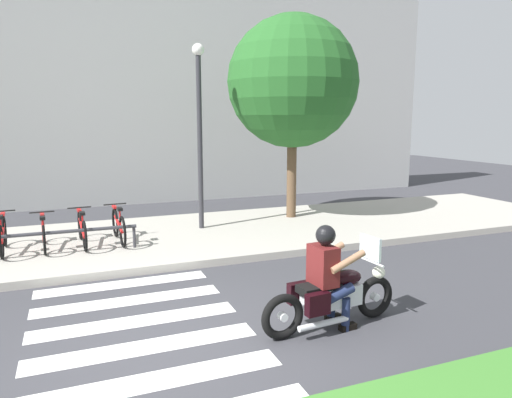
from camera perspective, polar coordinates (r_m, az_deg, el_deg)
The scene contains 17 objects.
ground_plane at distance 6.19m, azimuth -11.21°, elevation -16.97°, with size 48.00×48.00×0.00m, color #38383D.
sidewalk at distance 10.79m, azimuth -16.03°, elevation -5.10°, with size 24.00×4.40×0.15m, color #A8A399.
crosswalk_stripe_1 at distance 5.46m, azimuth -12.16°, elevation -20.84°, with size 2.80×0.40×0.01m, color white.
crosswalk_stripe_2 at distance 6.16m, azimuth -13.45°, elevation -17.17°, with size 2.80×0.40×0.01m, color white.
crosswalk_stripe_3 at distance 6.88m, azimuth -14.44°, elevation -14.24°, with size 2.80×0.40×0.01m, color white.
crosswalk_stripe_4 at distance 7.61m, azimuth -15.22°, elevation -11.87°, with size 2.80×0.40×0.01m, color white.
crosswalk_stripe_5 at distance 8.36m, azimuth -15.86°, elevation -9.93°, with size 2.80×0.40×0.01m, color white.
motorcycle at distance 6.41m, azimuth 9.29°, elevation -11.53°, with size 2.09×0.69×1.19m.
rider at distance 6.25m, azimuth 8.77°, elevation -8.57°, with size 0.66×0.58×1.42m.
bicycle_0 at distance 10.49m, azimuth -28.51°, elevation -3.88°, with size 0.48×1.65×0.79m.
bicycle_1 at distance 10.43m, azimuth -24.48°, elevation -3.80°, with size 0.48×1.60×0.72m.
bicycle_2 at distance 10.41m, azimuth -20.44°, elevation -3.47°, with size 0.48×1.69×0.76m.
bicycle_3 at distance 10.44m, azimuth -16.40°, elevation -3.15°, with size 0.48×1.62×0.79m.
bike_rack at distance 9.86m, azimuth -22.52°, elevation -3.97°, with size 2.81×0.07×0.48m.
street_lamp at distance 11.17m, azimuth -6.91°, elevation 9.31°, with size 0.28×0.28×4.47m.
tree_near_rack at distance 12.50m, azimuth 4.50°, elevation 13.99°, with size 3.40×3.40×5.41m.
building_backdrop at distance 16.16m, azimuth -18.71°, elevation 12.53°, with size 24.00×1.20×7.40m, color #A7A7A7.
Camera 1 is at (-0.92, -5.46, 2.76)m, focal length 32.80 mm.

